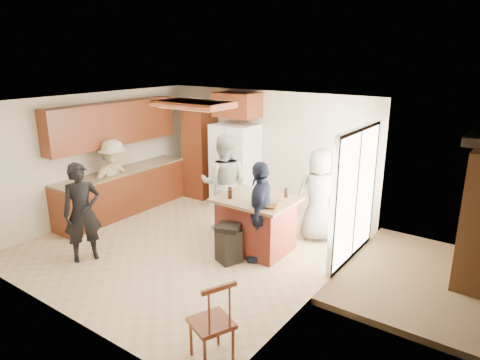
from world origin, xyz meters
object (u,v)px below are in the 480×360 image
Objects in this scene: person_front_left at (82,212)px; person_side_right at (260,212)px; person_behind_right at (319,195)px; person_counter at (114,180)px; refrigerator at (235,166)px; spindle_chair at (212,324)px; person_behind_left at (224,183)px; trash_bin at (229,243)px; kitchen_island at (256,224)px.

person_side_right reaches higher than person_front_left.
person_behind_right reaches higher than person_counter.
refrigerator reaches higher than spindle_chair.
person_behind_left reaches higher than person_front_left.
person_side_right reaches higher than trash_bin.
trash_bin is at bearing -100.51° from kitchen_island.
person_behind_left is 1.02× the size of refrigerator.
person_front_left is 2.57× the size of trash_bin.
spindle_chair is at bearing -56.84° from refrigerator.
kitchen_island is 0.64m from trash_bin.
person_side_right is (1.23, -0.66, -0.09)m from person_behind_left.
person_behind_left is 1.75m from person_behind_right.
person_counter reaches higher than person_front_left.
person_behind_left is at bearing 130.43° from trash_bin.
refrigerator is at bearing 123.16° from spindle_chair.
spindle_chair is (3.20, -0.68, -0.35)m from person_front_left.
person_behind_right is at bearing 97.55° from spindle_chair.
person_side_right is 1.02× the size of person_counter.
person_front_left is 0.88× the size of person_behind_left.
person_front_left is 1.62× the size of spindle_chair.
spindle_chair is (0.48, -3.59, -0.38)m from person_behind_right.
spindle_chair reaches higher than trash_bin.
spindle_chair is (2.11, -2.97, -0.46)m from person_behind_left.
person_side_right is 2.62× the size of trash_bin.
person_behind_right is 4.01m from person_counter.
person_behind_left reaches higher than person_side_right.
person_counter is 2.58× the size of trash_bin.
spindle_chair is (1.13, -2.57, -0.02)m from kitchen_island.
person_side_right is 1.66× the size of spindle_chair.
person_behind_right is 2.32m from refrigerator.
person_counter is (-1.02, 1.46, 0.00)m from person_front_left.
person_front_left is 0.97× the size of person_behind_right.
person_side_right is 0.72m from trash_bin.
person_front_left is at bearing 17.54° from person_behind_right.
person_counter is at bearing -8.55° from person_behind_left.
refrigerator is at bearing -43.70° from person_behind_right.
person_front_left is 2.82m from kitchen_island.
person_behind_right reaches higher than person_side_right.
spindle_chair is (4.22, -2.13, -0.36)m from person_counter.
refrigerator reaches higher than person_front_left.
person_counter is (-3.74, -1.46, -0.02)m from person_behind_right.
person_front_left is 2.38m from trash_bin.
person_behind_left is at bearing 125.40° from spindle_chair.
person_behind_right is 3.64m from spindle_chair.
kitchen_island is (-0.66, -1.02, -0.36)m from person_behind_right.
spindle_chair is at bearing -66.22° from kitchen_island.
person_counter is at bearing 153.16° from spindle_chair.
person_behind_left reaches higher than kitchen_island.
kitchen_island is 2.81m from spindle_chair.
person_behind_left is 1.14m from kitchen_island.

